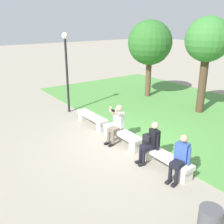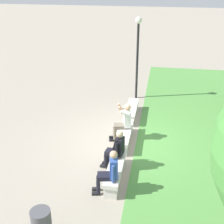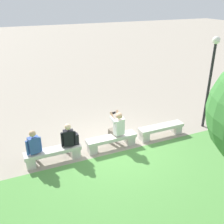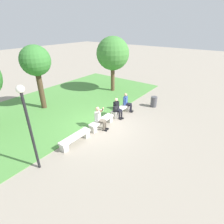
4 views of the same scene
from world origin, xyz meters
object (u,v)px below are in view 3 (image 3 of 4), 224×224
at_px(bench_main, 161,129).
at_px(lamp_post, 212,70).
at_px(person_companion, 33,146).
at_px(bench_near, 111,141).
at_px(person_distant, 68,139).
at_px(bench_mid, 53,154).
at_px(person_photographer, 117,127).
at_px(backpack, 74,139).

height_order(bench_main, lamp_post, lamp_post).
relative_size(person_companion, lamp_post, 0.35).
relative_size(bench_near, person_companion, 1.41).
relative_size(bench_near, person_distant, 1.41).
relative_size(bench_near, bench_mid, 1.00).
height_order(person_photographer, person_companion, person_photographer).
relative_size(person_photographer, backpack, 3.08).
relative_size(bench_main, person_companion, 1.41).
xyz_separation_m(person_companion, lamp_post, (-6.63, 0.04, 1.68)).
distance_m(bench_main, bench_mid, 4.03).
bearing_deg(lamp_post, backpack, -0.28).
height_order(bench_main, bench_mid, same).
height_order(bench_mid, backpack, backpack).
distance_m(person_distant, lamp_post, 5.78).
height_order(bench_main, backpack, backpack).
relative_size(person_companion, backpack, 2.94).
distance_m(bench_near, person_distant, 1.52).
xyz_separation_m(bench_near, person_companion, (2.58, -0.06, 0.38)).
bearing_deg(backpack, bench_main, 179.15).
distance_m(bench_mid, person_photographer, 2.30).
bearing_deg(person_photographer, lamp_post, 179.21).
relative_size(person_photographer, person_distant, 1.05).
height_order(person_distant, lamp_post, lamp_post).
xyz_separation_m(bench_main, person_distant, (3.49, -0.07, 0.38)).
relative_size(bench_near, person_photographer, 1.35).
bearing_deg(person_photographer, bench_near, 17.73).
xyz_separation_m(person_distant, person_companion, (1.10, 0.00, 0.00)).
bearing_deg(bench_near, backpack, -2.16).
xyz_separation_m(bench_near, person_photographer, (-0.24, -0.08, 0.44)).
height_order(person_distant, person_companion, same).
xyz_separation_m(bench_mid, person_distant, (-0.54, -0.07, 0.38)).
bearing_deg(bench_main, person_photographer, -2.43).
xyz_separation_m(bench_mid, person_photographer, (-2.25, -0.08, 0.44)).
xyz_separation_m(bench_near, lamp_post, (-4.05, -0.02, 2.06)).
bearing_deg(bench_main, bench_near, 0.00).
xyz_separation_m(bench_main, bench_near, (2.02, 0.00, 0.00)).
height_order(bench_main, bench_near, same).
xyz_separation_m(person_photographer, lamp_post, (-3.81, 0.05, 1.62)).
distance_m(person_distant, backpack, 0.18).
bearing_deg(backpack, bench_near, 177.84).
distance_m(bench_main, backpack, 3.34).
height_order(bench_mid, person_photographer, person_photographer).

